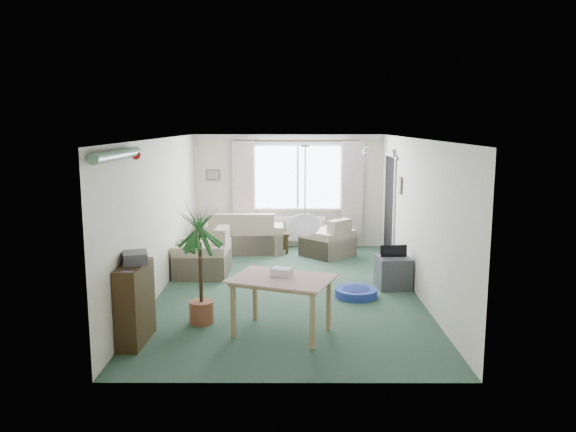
{
  "coord_description": "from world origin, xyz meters",
  "views": [
    {
      "loc": [
        0.02,
        -8.64,
        2.63
      ],
      "look_at": [
        0.0,
        0.3,
        1.15
      ],
      "focal_mm": 35.0,
      "sensor_mm": 36.0,
      "label": 1
    }
  ],
  "objects_px": {
    "sofa": "(242,231)",
    "dining_table": "(282,306)",
    "bookshelf": "(135,304)",
    "pet_bed": "(356,293)",
    "houseplant": "(200,264)",
    "armchair_left": "(202,251)",
    "armchair_corner": "(328,237)",
    "tv_cube": "(393,272)",
    "coffee_table": "(266,242)"
  },
  "relations": [
    {
      "from": "armchair_left",
      "to": "coffee_table",
      "type": "height_order",
      "value": "armchair_left"
    },
    {
      "from": "coffee_table",
      "to": "dining_table",
      "type": "height_order",
      "value": "dining_table"
    },
    {
      "from": "houseplant",
      "to": "tv_cube",
      "type": "relative_size",
      "value": 2.86
    },
    {
      "from": "armchair_left",
      "to": "pet_bed",
      "type": "bearing_deg",
      "value": 64.88
    },
    {
      "from": "armchair_left",
      "to": "bookshelf",
      "type": "xyz_separation_m",
      "value": [
        -0.34,
        -3.07,
        0.06
      ]
    },
    {
      "from": "dining_table",
      "to": "bookshelf",
      "type": "bearing_deg",
      "value": -170.78
    },
    {
      "from": "armchair_corner",
      "to": "tv_cube",
      "type": "height_order",
      "value": "armchair_corner"
    },
    {
      "from": "sofa",
      "to": "tv_cube",
      "type": "relative_size",
      "value": 3.0
    },
    {
      "from": "tv_cube",
      "to": "coffee_table",
      "type": "bearing_deg",
      "value": 126.28
    },
    {
      "from": "dining_table",
      "to": "tv_cube",
      "type": "height_order",
      "value": "dining_table"
    },
    {
      "from": "armchair_corner",
      "to": "tv_cube",
      "type": "relative_size",
      "value": 1.54
    },
    {
      "from": "bookshelf",
      "to": "houseplant",
      "type": "xyz_separation_m",
      "value": [
        0.69,
        0.66,
        0.32
      ]
    },
    {
      "from": "coffee_table",
      "to": "bookshelf",
      "type": "xyz_separation_m",
      "value": [
        -1.38,
        -4.82,
        0.28
      ]
    },
    {
      "from": "pet_bed",
      "to": "sofa",
      "type": "bearing_deg",
      "value": 122.68
    },
    {
      "from": "armchair_left",
      "to": "houseplant",
      "type": "distance_m",
      "value": 2.47
    },
    {
      "from": "tv_cube",
      "to": "bookshelf",
      "type": "bearing_deg",
      "value": -151.36
    },
    {
      "from": "sofa",
      "to": "coffee_table",
      "type": "distance_m",
      "value": 0.54
    },
    {
      "from": "pet_bed",
      "to": "houseplant",
      "type": "bearing_deg",
      "value": -152.58
    },
    {
      "from": "armchair_left",
      "to": "pet_bed",
      "type": "relative_size",
      "value": 1.47
    },
    {
      "from": "armchair_corner",
      "to": "coffee_table",
      "type": "distance_m",
      "value": 1.3
    },
    {
      "from": "sofa",
      "to": "tv_cube",
      "type": "bearing_deg",
      "value": 134.31
    },
    {
      "from": "armchair_corner",
      "to": "armchair_left",
      "type": "height_order",
      "value": "armchair_left"
    },
    {
      "from": "armchair_corner",
      "to": "coffee_table",
      "type": "xyz_separation_m",
      "value": [
        -1.25,
        0.3,
        -0.18
      ]
    },
    {
      "from": "coffee_table",
      "to": "houseplant",
      "type": "relative_size",
      "value": 0.57
    },
    {
      "from": "sofa",
      "to": "armchair_corner",
      "type": "height_order",
      "value": "sofa"
    },
    {
      "from": "bookshelf",
      "to": "armchair_corner",
      "type": "bearing_deg",
      "value": 62.28
    },
    {
      "from": "bookshelf",
      "to": "dining_table",
      "type": "bearing_deg",
      "value": 11.68
    },
    {
      "from": "armchair_corner",
      "to": "houseplant",
      "type": "relative_size",
      "value": 0.54
    },
    {
      "from": "bookshelf",
      "to": "pet_bed",
      "type": "relative_size",
      "value": 1.5
    },
    {
      "from": "armchair_corner",
      "to": "tv_cube",
      "type": "bearing_deg",
      "value": 68.29
    },
    {
      "from": "sofa",
      "to": "dining_table",
      "type": "distance_m",
      "value": 4.7
    },
    {
      "from": "sofa",
      "to": "armchair_left",
      "type": "xyz_separation_m",
      "value": [
        -0.55,
        -1.83,
        0.0
      ]
    },
    {
      "from": "sofa",
      "to": "coffee_table",
      "type": "xyz_separation_m",
      "value": [
        0.49,
        -0.08,
        -0.21
      ]
    },
    {
      "from": "armchair_corner",
      "to": "tv_cube",
      "type": "xyz_separation_m",
      "value": [
        0.91,
        -2.21,
        -0.13
      ]
    },
    {
      "from": "tv_cube",
      "to": "dining_table",
      "type": "bearing_deg",
      "value": -135.71
    },
    {
      "from": "houseplant",
      "to": "pet_bed",
      "type": "bearing_deg",
      "value": 27.42
    },
    {
      "from": "armchair_left",
      "to": "houseplant",
      "type": "relative_size",
      "value": 0.59
    },
    {
      "from": "sofa",
      "to": "bookshelf",
      "type": "relative_size",
      "value": 1.74
    },
    {
      "from": "armchair_left",
      "to": "houseplant",
      "type": "height_order",
      "value": "houseplant"
    },
    {
      "from": "sofa",
      "to": "armchair_corner",
      "type": "relative_size",
      "value": 1.96
    },
    {
      "from": "armchair_corner",
      "to": "dining_table",
      "type": "distance_m",
      "value": 4.32
    },
    {
      "from": "bookshelf",
      "to": "houseplant",
      "type": "height_order",
      "value": "houseplant"
    },
    {
      "from": "armchair_corner",
      "to": "houseplant",
      "type": "distance_m",
      "value": 4.34
    },
    {
      "from": "coffee_table",
      "to": "pet_bed",
      "type": "relative_size",
      "value": 1.43
    },
    {
      "from": "sofa",
      "to": "armchair_left",
      "type": "distance_m",
      "value": 1.91
    },
    {
      "from": "bookshelf",
      "to": "dining_table",
      "type": "xyz_separation_m",
      "value": [
        1.77,
        0.29,
        -0.13
      ]
    },
    {
      "from": "armchair_left",
      "to": "tv_cube",
      "type": "xyz_separation_m",
      "value": [
        3.2,
        -0.75,
        -0.17
      ]
    },
    {
      "from": "sofa",
      "to": "armchair_left",
      "type": "relative_size",
      "value": 1.78
    },
    {
      "from": "armchair_left",
      "to": "armchair_corner",
      "type": "bearing_deg",
      "value": 123.92
    },
    {
      "from": "houseplant",
      "to": "tv_cube",
      "type": "height_order",
      "value": "houseplant"
    }
  ]
}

